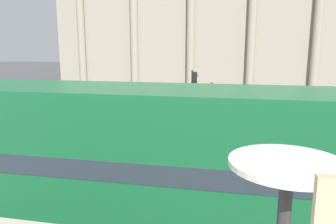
{
  "coord_description": "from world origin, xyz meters",
  "views": [
    {
      "loc": [
        0.22,
        -2.01,
        4.93
      ],
      "look_at": [
        -3.46,
        15.61,
        1.36
      ],
      "focal_mm": 35.0,
      "sensor_mm": 36.0,
      "label": 1
    }
  ],
  "objects_px": {
    "double_decker_bus": "(112,158)",
    "pedestrian_grey": "(95,126)",
    "cafe_dining_table": "(285,197)",
    "traffic_light_mid": "(193,90)",
    "pedestrian_olive": "(212,87)",
    "traffic_light_near": "(129,124)",
    "car_white": "(289,100)"
  },
  "relations": [
    {
      "from": "traffic_light_near",
      "to": "pedestrian_olive",
      "type": "height_order",
      "value": "traffic_light_near"
    },
    {
      "from": "double_decker_bus",
      "to": "traffic_light_mid",
      "type": "relative_size",
      "value": 2.97
    },
    {
      "from": "cafe_dining_table",
      "to": "car_white",
      "type": "height_order",
      "value": "cafe_dining_table"
    },
    {
      "from": "double_decker_bus",
      "to": "cafe_dining_table",
      "type": "height_order",
      "value": "cafe_dining_table"
    },
    {
      "from": "traffic_light_near",
      "to": "traffic_light_mid",
      "type": "relative_size",
      "value": 0.91
    },
    {
      "from": "cafe_dining_table",
      "to": "pedestrian_grey",
      "type": "distance_m",
      "value": 15.56
    },
    {
      "from": "car_white",
      "to": "pedestrian_grey",
      "type": "xyz_separation_m",
      "value": [
        -11.23,
        -12.71,
        0.31
      ]
    },
    {
      "from": "double_decker_bus",
      "to": "pedestrian_grey",
      "type": "relative_size",
      "value": 6.04
    },
    {
      "from": "double_decker_bus",
      "to": "pedestrian_grey",
      "type": "height_order",
      "value": "double_decker_bus"
    },
    {
      "from": "traffic_light_mid",
      "to": "traffic_light_near",
      "type": "bearing_deg",
      "value": -98.33
    },
    {
      "from": "double_decker_bus",
      "to": "traffic_light_mid",
      "type": "distance_m",
      "value": 12.61
    },
    {
      "from": "car_white",
      "to": "traffic_light_near",
      "type": "bearing_deg",
      "value": -125.7
    },
    {
      "from": "pedestrian_olive",
      "to": "double_decker_bus",
      "type": "bearing_deg",
      "value": 64.32
    },
    {
      "from": "cafe_dining_table",
      "to": "traffic_light_near",
      "type": "relative_size",
      "value": 0.23
    },
    {
      "from": "traffic_light_mid",
      "to": "pedestrian_olive",
      "type": "distance_m",
      "value": 13.39
    },
    {
      "from": "cafe_dining_table",
      "to": "pedestrian_olive",
      "type": "bearing_deg",
      "value": 94.87
    },
    {
      "from": "traffic_light_near",
      "to": "pedestrian_grey",
      "type": "bearing_deg",
      "value": 129.31
    },
    {
      "from": "traffic_light_mid",
      "to": "car_white",
      "type": "bearing_deg",
      "value": 49.14
    },
    {
      "from": "pedestrian_olive",
      "to": "car_white",
      "type": "bearing_deg",
      "value": 116.44
    },
    {
      "from": "pedestrian_olive",
      "to": "cafe_dining_table",
      "type": "bearing_deg",
      "value": 70.35
    },
    {
      "from": "cafe_dining_table",
      "to": "traffic_light_mid",
      "type": "xyz_separation_m",
      "value": [
        -2.83,
        18.23,
        -1.84
      ]
    },
    {
      "from": "traffic_light_mid",
      "to": "pedestrian_grey",
      "type": "distance_m",
      "value": 6.66
    },
    {
      "from": "traffic_light_mid",
      "to": "pedestrian_olive",
      "type": "bearing_deg",
      "value": 89.4
    },
    {
      "from": "cafe_dining_table",
      "to": "traffic_light_near",
      "type": "bearing_deg",
      "value": 113.12
    },
    {
      "from": "traffic_light_mid",
      "to": "pedestrian_grey",
      "type": "bearing_deg",
      "value": -132.37
    },
    {
      "from": "cafe_dining_table",
      "to": "pedestrian_olive",
      "type": "height_order",
      "value": "cafe_dining_table"
    },
    {
      "from": "cafe_dining_table",
      "to": "car_white",
      "type": "xyz_separation_m",
      "value": [
        4.0,
        26.12,
        -3.47
      ]
    },
    {
      "from": "double_decker_bus",
      "to": "pedestrian_olive",
      "type": "height_order",
      "value": "double_decker_bus"
    },
    {
      "from": "double_decker_bus",
      "to": "pedestrian_grey",
      "type": "bearing_deg",
      "value": 118.0
    },
    {
      "from": "pedestrian_olive",
      "to": "pedestrian_grey",
      "type": "distance_m",
      "value": 18.7
    },
    {
      "from": "traffic_light_near",
      "to": "car_white",
      "type": "bearing_deg",
      "value": 63.93
    },
    {
      "from": "pedestrian_olive",
      "to": "traffic_light_mid",
      "type": "bearing_deg",
      "value": 64.88
    }
  ]
}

